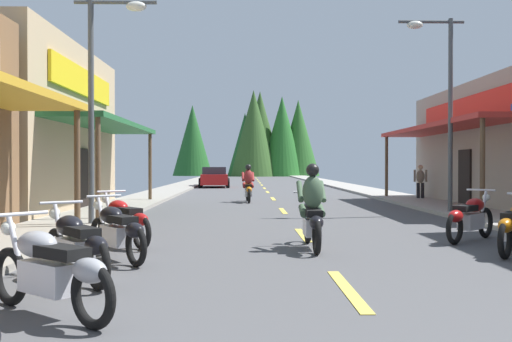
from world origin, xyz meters
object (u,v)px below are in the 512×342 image
motorcycle_parked_left_4 (124,220)px  streetlamp_left (104,77)px  motorcycle_parked_left_2 (76,245)px  motorcycle_parked_right_4 (470,217)px  streetlamp_right (441,87)px  motorcycle_parked_left_1 (50,269)px  motorcycle_parked_left_3 (117,230)px  pedestrian_browsing (420,180)px  rider_cruising_lead (312,213)px  rider_cruising_trailing (248,186)px  parked_car_curbside (214,177)px

motorcycle_parked_left_4 → streetlamp_left: bearing=-18.1°
motorcycle_parked_left_2 → motorcycle_parked_right_4: bearing=-97.1°
streetlamp_right → motorcycle_parked_left_1: streetlamp_right is taller
motorcycle_parked_left_3 → pedestrian_browsing: (9.57, 15.33, 0.40)m
streetlamp_left → motorcycle_parked_left_2: bearing=-79.5°
motorcycle_parked_left_3 → rider_cruising_lead: rider_cruising_lead is taller
rider_cruising_trailing → motorcycle_parked_left_4: bearing=166.7°
motorcycle_parked_left_4 → rider_cruising_lead: rider_cruising_lead is taller
motorcycle_parked_left_2 → rider_cruising_lead: (3.47, 2.89, 0.17)m
streetlamp_left → parked_car_curbside: (1.29, 25.96, -3.01)m
motorcycle_parked_left_4 → rider_cruising_trailing: bearing=-48.6°
motorcycle_parked_left_2 → pedestrian_browsing: bearing=-66.9°
streetlamp_right → motorcycle_parked_left_3: bearing=-134.2°
motorcycle_parked_left_4 → streetlamp_right: bearing=-89.6°
streetlamp_left → motorcycle_parked_right_4: streetlamp_left is taller
motorcycle_parked_left_2 → streetlamp_left: bearing=-26.6°
streetlamp_left → pedestrian_browsing: 15.42m
rider_cruising_lead → pedestrian_browsing: (6.28, 14.10, 0.23)m
motorcycle_parked_right_4 → motorcycle_parked_left_2: (-6.79, -3.92, 0.00)m
streetlamp_left → rider_cruising_trailing: (3.56, 9.77, -3.04)m
rider_cruising_lead → pedestrian_browsing: size_ratio=1.39×
streetlamp_right → motorcycle_parked_left_3: size_ratio=3.34×
pedestrian_browsing → parked_car_curbside: pedestrian_browsing is taller
rider_cruising_trailing → pedestrian_browsing: 7.42m
pedestrian_browsing → rider_cruising_trailing: bearing=103.0°
motorcycle_parked_left_1 → rider_cruising_trailing: (2.10, 18.08, 0.17)m
motorcycle_parked_left_3 → pedestrian_browsing: bearing=-67.4°
motorcycle_parked_left_2 → motorcycle_parked_left_4: (-0.08, 3.38, 0.00)m
streetlamp_right → streetlamp_left: bearing=-160.0°
motorcycle_parked_left_1 → motorcycle_parked_left_2: size_ratio=0.97×
streetlamp_right → motorcycle_parked_left_1: size_ratio=3.51×
motorcycle_parked_left_1 → rider_cruising_lead: 5.70m
motorcycle_parked_left_3 → rider_cruising_lead: size_ratio=0.84×
motorcycle_parked_right_4 → motorcycle_parked_left_4: size_ratio=0.91×
motorcycle_parked_right_4 → motorcycle_parked_left_3: 6.99m
motorcycle_parked_right_4 → motorcycle_parked_left_4: bearing=138.8°
motorcycle_parked_right_4 → pedestrian_browsing: size_ratio=1.04×
streetlamp_right → motorcycle_parked_left_3: 12.05m
streetlamp_left → rider_cruising_lead: size_ratio=2.62×
motorcycle_parked_left_1 → rider_cruising_trailing: 18.20m
motorcycle_parked_right_4 → pedestrian_browsing: bearing=31.6°
motorcycle_parked_left_4 → pedestrian_browsing: (9.82, 13.61, 0.40)m
motorcycle_parked_left_3 → motorcycle_parked_left_4: (-0.25, 1.73, 0.00)m
streetlamp_right → motorcycle_parked_left_4: bearing=-141.7°
motorcycle_parked_right_4 → rider_cruising_trailing: (-4.42, 12.35, 0.17)m
pedestrian_browsing → motorcycle_parked_left_4: bearing=151.6°
streetlamp_left → pedestrian_browsing: streetlamp_left is taller
streetlamp_left → motorcycle_parked_right_4: size_ratio=3.50×
streetlamp_right → rider_cruising_trailing: streetlamp_right is taller
streetlamp_left → motorcycle_parked_left_3: 5.97m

